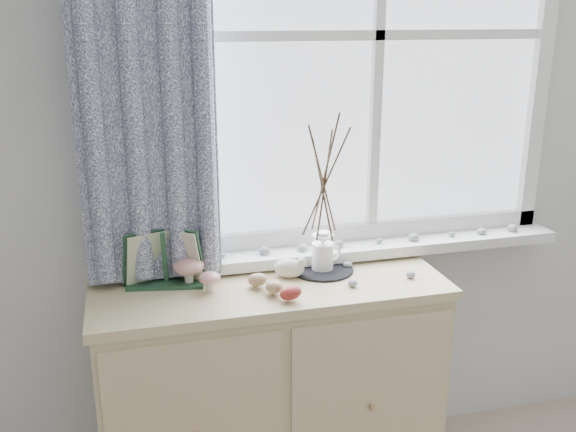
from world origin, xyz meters
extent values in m
cube|color=white|center=(0.00, 2.00, 1.30)|extent=(4.00, 0.04, 2.60)
cube|color=silver|center=(0.30, 2.00, 1.65)|extent=(1.30, 0.01, 1.40)
cube|color=white|center=(0.30, 1.92, 0.88)|extent=(1.45, 0.16, 0.04)
cube|color=#091134|center=(-0.52, 1.87, 1.68)|extent=(0.44, 0.06, 1.61)
cube|color=#C3B289|center=(-0.15, 1.75, 0.41)|extent=(1.17, 0.43, 0.81)
cube|color=#C3B289|center=(-0.15, 1.75, 0.83)|extent=(1.20, 0.45, 0.03)
cube|color=beige|center=(0.14, 1.53, 0.41)|extent=(0.55, 0.01, 0.75)
cylinder|color=silver|center=(-0.42, 1.81, 0.88)|extent=(0.03, 0.03, 0.07)
ellipsoid|color=#9E1605|center=(-0.42, 1.81, 0.92)|extent=(0.11, 0.11, 0.06)
cylinder|color=silver|center=(-0.36, 1.74, 0.87)|extent=(0.03, 0.03, 0.05)
ellipsoid|color=#9E1605|center=(-0.36, 1.74, 0.90)|extent=(0.07, 0.07, 0.04)
ellipsoid|color=tan|center=(-0.16, 1.66, 0.88)|extent=(0.06, 0.04, 0.07)
ellipsoid|color=tan|center=(-0.20, 1.73, 0.88)|extent=(0.06, 0.04, 0.07)
ellipsoid|color=maroon|center=(-0.12, 1.60, 0.88)|extent=(0.06, 0.04, 0.07)
cylinder|color=black|center=(0.06, 1.82, 0.85)|extent=(0.22, 0.22, 0.01)
cylinder|color=white|center=(0.06, 1.82, 0.90)|extent=(0.09, 0.09, 0.09)
cone|color=white|center=(0.06, 1.82, 0.97)|extent=(0.08, 0.08, 0.03)
cylinder|color=white|center=(0.06, 1.82, 0.98)|extent=(0.05, 0.05, 0.02)
torus|color=white|center=(0.10, 1.82, 0.91)|extent=(0.06, 0.02, 0.06)
ellipsoid|color=#97979A|center=(0.11, 1.65, 0.86)|extent=(0.03, 0.03, 0.02)
ellipsoid|color=#97979A|center=(0.15, 1.81, 0.86)|extent=(0.03, 0.03, 0.02)
ellipsoid|color=#97979A|center=(0.33, 1.67, 0.86)|extent=(0.03, 0.03, 0.02)
ellipsoid|color=#97979A|center=(0.03, 1.85, 0.86)|extent=(0.03, 0.03, 0.02)
camera|label=1|loc=(-0.60, -0.20, 1.72)|focal=40.00mm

